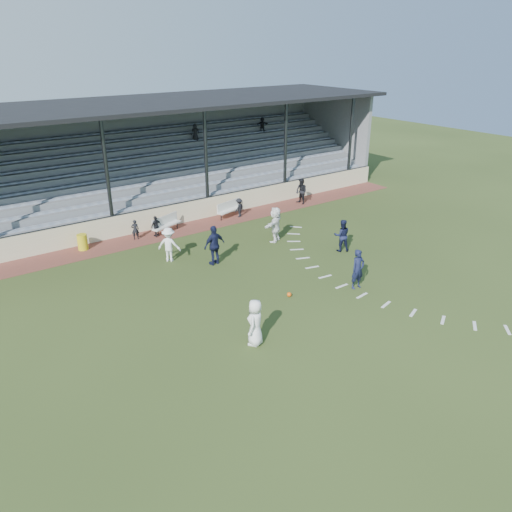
{
  "coord_description": "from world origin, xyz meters",
  "views": [
    {
      "loc": [
        -11.7,
        -13.67,
        9.93
      ],
      "look_at": [
        0.0,
        2.5,
        1.3
      ],
      "focal_mm": 35.0,
      "sensor_mm": 36.0,
      "label": 1
    }
  ],
  "objects_px": {
    "player_white_lead": "(255,322)",
    "player_navy_lead": "(358,269)",
    "bench_left": "(166,223)",
    "trash_bin": "(83,242)",
    "bench_right": "(229,207)",
    "official": "(301,191)",
    "football": "(289,295)"
  },
  "relations": [
    {
      "from": "player_white_lead",
      "to": "official",
      "type": "relative_size",
      "value": 1.04
    },
    {
      "from": "bench_right",
      "to": "player_white_lead",
      "type": "xyz_separation_m",
      "value": [
        -6.9,
        -12.27,
        0.28
      ]
    },
    {
      "from": "official",
      "to": "player_white_lead",
      "type": "bearing_deg",
      "value": -49.87
    },
    {
      "from": "trash_bin",
      "to": "player_white_lead",
      "type": "bearing_deg",
      "value": -80.22
    },
    {
      "from": "bench_right",
      "to": "trash_bin",
      "type": "bearing_deg",
      "value": 164.54
    },
    {
      "from": "football",
      "to": "official",
      "type": "xyz_separation_m",
      "value": [
        8.91,
        9.62,
        0.76
      ]
    },
    {
      "from": "player_navy_lead",
      "to": "official",
      "type": "distance_m",
      "value": 12.26
    },
    {
      "from": "bench_right",
      "to": "player_white_lead",
      "type": "height_order",
      "value": "player_white_lead"
    },
    {
      "from": "player_navy_lead",
      "to": "bench_left",
      "type": "bearing_deg",
      "value": 111.7
    },
    {
      "from": "trash_bin",
      "to": "football",
      "type": "distance_m",
      "value": 11.54
    },
    {
      "from": "football",
      "to": "bench_right",
      "type": "bearing_deg",
      "value": 70.31
    },
    {
      "from": "bench_left",
      "to": "official",
      "type": "height_order",
      "value": "official"
    },
    {
      "from": "bench_right",
      "to": "player_navy_lead",
      "type": "xyz_separation_m",
      "value": [
        -0.74,
        -11.31,
        0.3
      ]
    },
    {
      "from": "bench_right",
      "to": "player_navy_lead",
      "type": "bearing_deg",
      "value": -109.34
    },
    {
      "from": "bench_left",
      "to": "bench_right",
      "type": "xyz_separation_m",
      "value": [
        4.39,
        0.23,
        0.0
      ]
    },
    {
      "from": "player_white_lead",
      "to": "player_navy_lead",
      "type": "bearing_deg",
      "value": 150.76
    },
    {
      "from": "football",
      "to": "bench_left",
      "type": "bearing_deg",
      "value": 94.17
    },
    {
      "from": "player_white_lead",
      "to": "player_navy_lead",
      "type": "height_order",
      "value": "player_navy_lead"
    },
    {
      "from": "bench_left",
      "to": "trash_bin",
      "type": "height_order",
      "value": "bench_left"
    },
    {
      "from": "trash_bin",
      "to": "official",
      "type": "xyz_separation_m",
      "value": [
        14.26,
        -0.59,
        0.43
      ]
    },
    {
      "from": "bench_left",
      "to": "trash_bin",
      "type": "bearing_deg",
      "value": 156.12
    },
    {
      "from": "bench_right",
      "to": "official",
      "type": "distance_m",
      "value": 5.29
    },
    {
      "from": "football",
      "to": "official",
      "type": "height_order",
      "value": "official"
    },
    {
      "from": "bench_right",
      "to": "football",
      "type": "xyz_separation_m",
      "value": [
        -3.66,
        -10.24,
        -0.49
      ]
    },
    {
      "from": "trash_bin",
      "to": "football",
      "type": "bearing_deg",
      "value": -62.37
    },
    {
      "from": "player_white_lead",
      "to": "official",
      "type": "height_order",
      "value": "player_white_lead"
    },
    {
      "from": "player_navy_lead",
      "to": "official",
      "type": "relative_size",
      "value": 1.06
    },
    {
      "from": "bench_left",
      "to": "trash_bin",
      "type": "distance_m",
      "value": 4.63
    },
    {
      "from": "player_white_lead",
      "to": "football",
      "type": "bearing_deg",
      "value": 174.01
    },
    {
      "from": "bench_left",
      "to": "football",
      "type": "bearing_deg",
      "value": -107.1
    },
    {
      "from": "football",
      "to": "trash_bin",
      "type": "bearing_deg",
      "value": 117.63
    },
    {
      "from": "bench_left",
      "to": "bench_right",
      "type": "distance_m",
      "value": 4.4
    }
  ]
}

